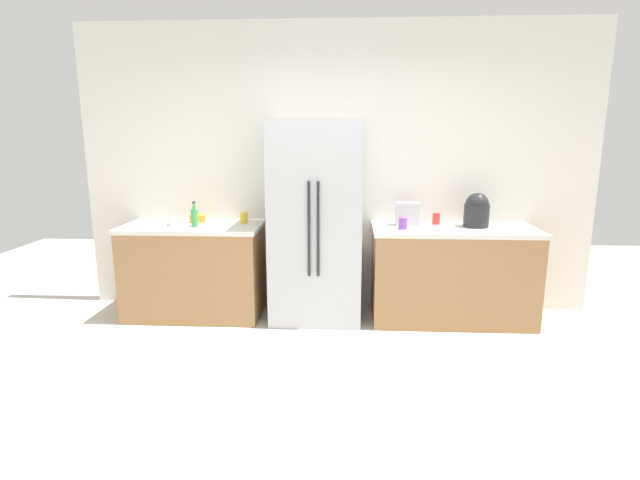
# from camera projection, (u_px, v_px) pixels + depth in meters

# --- Properties ---
(ground_plane) EXTENTS (10.00, 10.00, 0.00)m
(ground_plane) POSITION_uv_depth(u_px,v_px,m) (326.00, 410.00, 3.13)
(ground_plane) COLOR beige
(kitchen_back_panel) EXTENTS (5.00, 0.10, 2.77)m
(kitchen_back_panel) POSITION_uv_depth(u_px,v_px,m) (336.00, 170.00, 4.83)
(kitchen_back_panel) COLOR silver
(kitchen_back_panel) RESTS_ON ground_plane
(counter_left) EXTENTS (1.30, 0.67, 0.89)m
(counter_left) POSITION_uv_depth(u_px,v_px,m) (195.00, 270.00, 4.73)
(counter_left) COLOR #9E7247
(counter_left) RESTS_ON ground_plane
(counter_right) EXTENTS (1.50, 0.67, 0.89)m
(counter_right) POSITION_uv_depth(u_px,v_px,m) (452.00, 274.00, 4.59)
(counter_right) COLOR #9E7247
(counter_right) RESTS_ON ground_plane
(refrigerator) EXTENTS (0.84, 0.67, 1.85)m
(refrigerator) POSITION_uv_depth(u_px,v_px,m) (316.00, 223.00, 4.55)
(refrigerator) COLOR #B7BABF
(refrigerator) RESTS_ON ground_plane
(toaster) EXTENTS (0.21, 0.14, 0.22)m
(toaster) POSITION_uv_depth(u_px,v_px,m) (407.00, 214.00, 4.61)
(toaster) COLOR silver
(toaster) RESTS_ON counter_right
(rice_cooker) EXTENTS (0.23, 0.23, 0.31)m
(rice_cooker) POSITION_uv_depth(u_px,v_px,m) (477.00, 210.00, 4.51)
(rice_cooker) COLOR #262628
(rice_cooker) RESTS_ON counter_right
(bottle_a) EXTENTS (0.06, 0.06, 0.24)m
(bottle_a) POSITION_uv_depth(u_px,v_px,m) (195.00, 217.00, 4.53)
(bottle_a) COLOR green
(bottle_a) RESTS_ON counter_left
(cup_a) EXTENTS (0.08, 0.08, 0.10)m
(cup_a) POSITION_uv_depth(u_px,v_px,m) (403.00, 223.00, 4.41)
(cup_a) COLOR purple
(cup_a) RESTS_ON counter_right
(cup_b) EXTENTS (0.07, 0.07, 0.10)m
(cup_b) POSITION_uv_depth(u_px,v_px,m) (244.00, 218.00, 4.72)
(cup_b) COLOR yellow
(cup_b) RESTS_ON counter_left
(cup_c) EXTENTS (0.07, 0.07, 0.11)m
(cup_c) POSITION_uv_depth(u_px,v_px,m) (436.00, 219.00, 4.66)
(cup_c) COLOR red
(cup_c) RESTS_ON counter_right
(bowl_a) EXTENTS (0.15, 0.15, 0.07)m
(bowl_a) POSITION_uv_depth(u_px,v_px,m) (198.00, 218.00, 4.78)
(bowl_a) COLOR orange
(bowl_a) RESTS_ON counter_left
(bowl_b) EXTENTS (0.19, 0.19, 0.05)m
(bowl_b) POSITION_uv_depth(u_px,v_px,m) (178.00, 222.00, 4.63)
(bowl_b) COLOR white
(bowl_b) RESTS_ON counter_left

